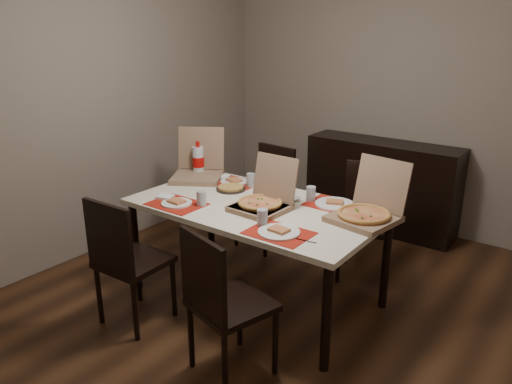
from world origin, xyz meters
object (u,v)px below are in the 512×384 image
at_px(chair_near_left, 125,257).
at_px(dining_table, 256,214).
at_px(sideboard, 381,186).
at_px(pizza_box_center, 263,201).
at_px(chair_near_right, 221,299).
at_px(chair_far_right, 368,215).
at_px(chair_far_left, 268,192).
at_px(dip_bowl, 292,199).
at_px(soda_bottle, 198,161).

bearing_deg(chair_near_left, dining_table, 59.20).
relative_size(sideboard, pizza_box_center, 3.77).
bearing_deg(chair_near_right, chair_near_left, 178.29).
bearing_deg(chair_far_right, chair_near_right, -93.72).
distance_m(chair_near_left, chair_far_left, 1.69).
bearing_deg(dip_bowl, chair_far_right, 62.38).
height_order(dining_table, dip_bowl, dip_bowl).
bearing_deg(chair_near_right, chair_far_right, 86.28).
bearing_deg(soda_bottle, sideboard, 56.23).
xyz_separation_m(chair_near_left, chair_far_right, (0.98, 1.69, 0.00)).
xyz_separation_m(sideboard, chair_far_left, (-0.70, -0.98, 0.06)).
bearing_deg(dip_bowl, sideboard, 88.85).
bearing_deg(sideboard, chair_far_right, -73.10).
bearing_deg(sideboard, chair_near_right, -86.02).
bearing_deg(sideboard, chair_near_left, -104.23).
bearing_deg(chair_far_left, chair_far_right, -0.10).
distance_m(chair_near_left, chair_far_right, 1.95).
xyz_separation_m(chair_far_right, dip_bowl, (-0.33, -0.63, 0.25)).
height_order(dining_table, chair_near_right, chair_near_right).
height_order(chair_near_left, dip_bowl, chair_near_left).
relative_size(chair_near_left, soda_bottle, 3.11).
bearing_deg(dining_table, soda_bottle, 160.01).
distance_m(sideboard, dining_table, 1.88).
distance_m(chair_far_left, dip_bowl, 0.95).
distance_m(chair_far_left, chair_far_right, 1.00).
distance_m(chair_near_left, pizza_box_center, 1.02).
bearing_deg(soda_bottle, chair_near_right, -43.21).
xyz_separation_m(sideboard, dining_table, (-0.19, -1.86, 0.23)).
relative_size(sideboard, soda_bottle, 5.02).
relative_size(chair_near_left, chair_far_right, 1.00).
height_order(chair_far_right, soda_bottle, soda_bottle).
height_order(chair_far_right, pizza_box_center, pizza_box_center).
bearing_deg(soda_bottle, dining_table, -19.99).
xyz_separation_m(chair_near_right, chair_far_left, (-0.88, 1.72, 0.00)).
distance_m(pizza_box_center, soda_bottle, 0.98).
distance_m(sideboard, chair_near_left, 2.76).
xyz_separation_m(sideboard, pizza_box_center, (-0.12, -1.88, 0.36)).
xyz_separation_m(dining_table, chair_near_right, (0.38, -0.84, -0.17)).
bearing_deg(soda_bottle, dip_bowl, -3.93).
height_order(chair_far_left, pizza_box_center, pizza_box_center).
bearing_deg(pizza_box_center, chair_near_left, -125.12).
bearing_deg(chair_far_left, dip_bowl, -43.76).
relative_size(chair_far_left, soda_bottle, 3.11).
xyz_separation_m(chair_far_left, dip_bowl, (0.66, -0.64, 0.25)).
xyz_separation_m(chair_near_left, soda_bottle, (-0.36, 1.12, 0.37)).
bearing_deg(pizza_box_center, chair_far_left, 122.94).
bearing_deg(chair_far_left, chair_near_right, -62.75).
xyz_separation_m(sideboard, chair_far_right, (0.30, -0.98, 0.06)).
distance_m(chair_near_left, dip_bowl, 1.26).
bearing_deg(soda_bottle, chair_far_left, 59.05).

